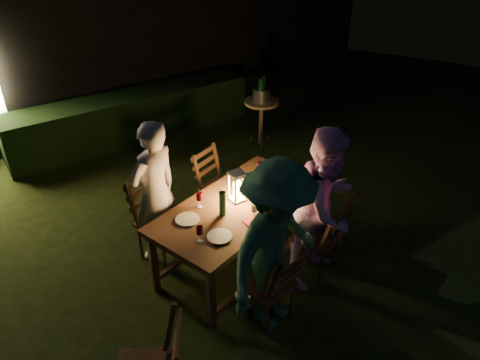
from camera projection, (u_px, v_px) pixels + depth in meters
garden_envelope at (102, 15)px, 9.35m from camera, size 40.00×40.00×3.20m
dining_table at (238, 210)px, 5.09m from camera, size 2.18×1.53×0.82m
chair_near_left at (269, 296)px, 4.62m from camera, size 0.52×0.54×0.98m
chair_near_right at (317, 248)px, 5.20m from camera, size 0.62×0.64×1.06m
chair_far_left at (162, 233)px, 5.43m from camera, size 0.63×0.65×1.07m
chair_far_right at (219, 197)px, 6.10m from camera, size 0.58×0.60×0.98m
chair_end at (297, 197)px, 6.15m from camera, size 0.50×0.48×0.91m
person_house_side at (155, 193)px, 5.17m from camera, size 0.72×0.58×1.72m
person_opp_right at (326, 207)px, 4.87m from camera, size 1.04×0.91×1.80m
person_opp_left at (276, 250)px, 4.26m from camera, size 1.34×1.01×1.83m
lantern at (237, 188)px, 5.03m from camera, size 0.16×0.16×0.35m
plate_far_left at (187, 219)px, 4.80m from camera, size 0.25×0.25×0.01m
plate_near_left at (220, 236)px, 4.56m from camera, size 0.25×0.25×0.01m
plate_far_right at (248, 180)px, 5.46m from camera, size 0.25×0.25×0.01m
plate_near_right at (278, 193)px, 5.22m from camera, size 0.25×0.25×0.01m
wineglass_a at (199, 200)px, 4.95m from camera, size 0.06×0.06×0.18m
wineglass_b at (200, 234)px, 4.46m from camera, size 0.06×0.06×0.18m
wineglass_c at (275, 194)px, 5.05m from camera, size 0.06×0.06×0.18m
wineglass_d at (259, 169)px, 5.51m from camera, size 0.06×0.06×0.18m
wineglass_e at (254, 212)px, 4.78m from camera, size 0.06×0.06×0.18m
bottle_table at (222, 204)px, 4.81m from camera, size 0.07×0.07×0.28m
napkin_left at (253, 221)px, 4.78m from camera, size 0.18×0.14×0.01m
napkin_right at (289, 191)px, 5.25m from camera, size 0.18×0.14×0.01m
phone at (221, 243)px, 4.48m from camera, size 0.14×0.07×0.01m
side_table at (261, 106)px, 7.71m from camera, size 0.57×0.57×0.77m
ice_bucket at (262, 95)px, 7.60m from camera, size 0.30×0.30×0.22m
bottle_bucket_a at (261, 93)px, 7.52m from camera, size 0.07×0.07×0.32m
bottle_bucket_b at (263, 90)px, 7.63m from camera, size 0.07×0.07×0.32m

